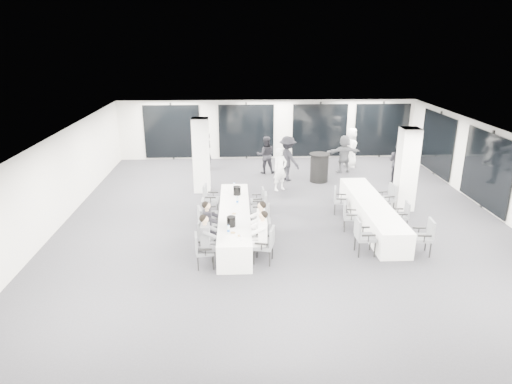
% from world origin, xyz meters
% --- Properties ---
extents(room, '(14.04, 16.04, 2.84)m').
position_xyz_m(room, '(0.89, 1.11, 1.39)').
color(room, '#27272C').
rests_on(room, ground).
extents(column_left, '(0.60, 0.60, 2.80)m').
position_xyz_m(column_left, '(-2.80, 3.20, 1.40)').
color(column_left, white).
rests_on(column_left, floor).
extents(column_right, '(0.60, 0.60, 2.80)m').
position_xyz_m(column_right, '(4.20, 1.00, 1.40)').
color(column_right, white).
rests_on(column_right, floor).
extents(banquet_table_main, '(0.90, 5.00, 0.75)m').
position_xyz_m(banquet_table_main, '(-1.57, -0.83, 0.38)').
color(banquet_table_main, silver).
rests_on(banquet_table_main, floor).
extents(banquet_table_side, '(0.90, 5.00, 0.75)m').
position_xyz_m(banquet_table_side, '(2.72, -0.30, 0.38)').
color(banquet_table_side, silver).
rests_on(banquet_table_side, floor).
extents(cocktail_table, '(0.83, 0.83, 1.15)m').
position_xyz_m(cocktail_table, '(1.86, 4.21, 0.58)').
color(cocktail_table, black).
rests_on(cocktail_table, floor).
extents(chair_main_left_near, '(0.51, 0.55, 0.91)m').
position_xyz_m(chair_main_left_near, '(-2.39, -2.90, 0.52)').
color(chair_main_left_near, '#53565B').
rests_on(chair_main_left_near, floor).
extents(chair_main_left_second, '(0.46, 0.51, 0.87)m').
position_xyz_m(chair_main_left_second, '(-2.39, -1.92, 0.49)').
color(chair_main_left_second, '#53565B').
rests_on(chair_main_left_second, floor).
extents(chair_main_left_mid, '(0.61, 0.65, 1.02)m').
position_xyz_m(chair_main_left_mid, '(-2.40, -1.30, 0.58)').
color(chair_main_left_mid, '#53565B').
rests_on(chair_main_left_mid, floor).
extents(chair_main_left_fourth, '(0.48, 0.54, 0.93)m').
position_xyz_m(chair_main_left_fourth, '(-2.40, -0.37, 0.53)').
color(chair_main_left_fourth, '#53565B').
rests_on(chair_main_left_fourth, floor).
extents(chair_main_left_far, '(0.55, 0.60, 0.98)m').
position_xyz_m(chair_main_left_far, '(-2.40, 0.88, 0.56)').
color(chair_main_left_far, '#53565B').
rests_on(chair_main_left_far, floor).
extents(chair_main_right_near, '(0.60, 0.63, 0.98)m').
position_xyz_m(chair_main_right_near, '(-0.73, -2.71, 0.56)').
color(chair_main_right_near, '#53565B').
rests_on(chair_main_right_near, floor).
extents(chair_main_right_second, '(0.47, 0.52, 0.89)m').
position_xyz_m(chair_main_right_second, '(-0.74, -2.01, 0.51)').
color(chair_main_right_second, '#53565B').
rests_on(chair_main_right_second, floor).
extents(chair_main_right_mid, '(0.58, 0.62, 0.99)m').
position_xyz_m(chair_main_right_mid, '(-0.73, -1.11, 0.57)').
color(chair_main_right_mid, '#53565B').
rests_on(chair_main_right_mid, floor).
extents(chair_main_right_fourth, '(0.52, 0.58, 1.00)m').
position_xyz_m(chair_main_right_fourth, '(-0.73, -0.09, 0.57)').
color(chair_main_right_fourth, '#53565B').
rests_on(chair_main_right_fourth, floor).
extents(chair_main_right_far, '(0.46, 0.50, 0.86)m').
position_xyz_m(chair_main_right_far, '(-0.74, 0.85, 0.49)').
color(chair_main_right_far, '#53565B').
rests_on(chair_main_right_far, floor).
extents(chair_side_left_near, '(0.52, 0.58, 1.02)m').
position_xyz_m(chair_side_left_near, '(1.88, -2.34, 0.58)').
color(chair_side_left_near, '#53565B').
rests_on(chair_side_left_near, floor).
extents(chair_side_left_mid, '(0.52, 0.55, 0.88)m').
position_xyz_m(chair_side_left_mid, '(1.89, -0.72, 0.50)').
color(chair_side_left_mid, '#53565B').
rests_on(chair_side_left_mid, floor).
extents(chair_side_left_far, '(0.54, 0.57, 0.90)m').
position_xyz_m(chair_side_left_far, '(1.89, 0.67, 0.52)').
color(chair_side_left_far, '#53565B').
rests_on(chair_side_left_far, floor).
extents(chair_side_right_near, '(0.55, 0.60, 1.00)m').
position_xyz_m(chair_side_right_near, '(3.56, -2.42, 0.57)').
color(chair_side_right_near, '#53565B').
rests_on(chair_side_right_near, floor).
extents(chair_side_right_mid, '(0.48, 0.53, 0.89)m').
position_xyz_m(chair_side_right_mid, '(3.55, -0.74, 0.51)').
color(chair_side_right_mid, '#53565B').
rests_on(chair_side_right_mid, floor).
extents(chair_side_right_far, '(0.56, 0.60, 0.98)m').
position_xyz_m(chair_side_right_far, '(3.55, 0.69, 0.56)').
color(chair_side_right_far, '#53565B').
rests_on(chair_side_right_far, floor).
extents(seated_guest_a, '(0.50, 0.38, 1.44)m').
position_xyz_m(seated_guest_a, '(-2.23, -2.89, 0.81)').
color(seated_guest_a, '#56585D').
rests_on(seated_guest_a, floor).
extents(seated_guest_b, '(0.50, 0.38, 1.44)m').
position_xyz_m(seated_guest_b, '(-2.23, -1.92, 0.81)').
color(seated_guest_b, black).
rests_on(seated_guest_b, floor).
extents(seated_guest_c, '(0.50, 0.38, 1.44)m').
position_xyz_m(seated_guest_c, '(-0.90, -2.69, 0.81)').
color(seated_guest_c, white).
rests_on(seated_guest_c, floor).
extents(seated_guest_d, '(0.50, 0.38, 1.44)m').
position_xyz_m(seated_guest_d, '(-0.90, -2.00, 0.81)').
color(seated_guest_d, white).
rests_on(seated_guest_d, floor).
extents(standing_guest_a, '(0.87, 0.83, 1.87)m').
position_xyz_m(standing_guest_a, '(0.17, 3.19, 0.93)').
color(standing_guest_a, white).
rests_on(standing_guest_a, floor).
extents(standing_guest_b, '(0.89, 0.55, 1.82)m').
position_xyz_m(standing_guest_b, '(-0.23, 5.49, 0.91)').
color(standing_guest_b, black).
rests_on(standing_guest_b, floor).
extents(standing_guest_c, '(1.37, 1.48, 2.08)m').
position_xyz_m(standing_guest_c, '(0.59, 4.41, 1.04)').
color(standing_guest_c, black).
rests_on(standing_guest_c, floor).
extents(standing_guest_e, '(0.81, 1.08, 2.01)m').
position_xyz_m(standing_guest_e, '(3.65, 6.32, 1.00)').
color(standing_guest_e, white).
rests_on(standing_guest_e, floor).
extents(standing_guest_f, '(1.75, 0.83, 1.84)m').
position_xyz_m(standing_guest_f, '(3.15, 5.48, 0.92)').
color(standing_guest_f, '#56585D').
rests_on(standing_guest_f, floor).
extents(standing_guest_g, '(0.84, 0.87, 1.85)m').
position_xyz_m(standing_guest_g, '(-2.79, 6.20, 0.93)').
color(standing_guest_g, black).
rests_on(standing_guest_g, floor).
extents(standing_guest_h, '(1.03, 1.09, 1.95)m').
position_xyz_m(standing_guest_h, '(4.96, 3.89, 0.97)').
color(standing_guest_h, black).
rests_on(standing_guest_h, floor).
extents(ice_bucket_near, '(0.24, 0.24, 0.28)m').
position_xyz_m(ice_bucket_near, '(-1.65, -2.03, 0.89)').
color(ice_bucket_near, black).
rests_on(ice_bucket_near, banquet_table_main).
extents(ice_bucket_far, '(0.24, 0.24, 0.28)m').
position_xyz_m(ice_bucket_far, '(-1.48, 0.54, 0.89)').
color(ice_bucket_far, black).
rests_on(ice_bucket_far, banquet_table_main).
extents(water_bottle_a, '(0.07, 0.07, 0.23)m').
position_xyz_m(water_bottle_a, '(-1.72, -2.52, 0.86)').
color(water_bottle_a, silver).
rests_on(water_bottle_a, banquet_table_main).
extents(water_bottle_b, '(0.07, 0.07, 0.23)m').
position_xyz_m(water_bottle_b, '(-1.47, -0.34, 0.86)').
color(water_bottle_b, silver).
rests_on(water_bottle_b, banquet_table_main).
extents(water_bottle_c, '(0.07, 0.07, 0.22)m').
position_xyz_m(water_bottle_c, '(-1.57, 1.11, 0.86)').
color(water_bottle_c, silver).
rests_on(water_bottle_c, banquet_table_main).
extents(plate_a, '(0.22, 0.22, 0.03)m').
position_xyz_m(plate_a, '(-1.60, -2.50, 0.76)').
color(plate_a, white).
rests_on(plate_a, banquet_table_main).
extents(plate_b, '(0.22, 0.22, 0.03)m').
position_xyz_m(plate_b, '(-1.42, -2.69, 0.76)').
color(plate_b, white).
rests_on(plate_b, banquet_table_main).
extents(plate_c, '(0.21, 0.21, 0.03)m').
position_xyz_m(plate_c, '(-1.58, -1.16, 0.76)').
color(plate_c, white).
rests_on(plate_c, banquet_table_main).
extents(wine_glass, '(0.07, 0.07, 0.18)m').
position_xyz_m(wine_glass, '(-1.40, -2.96, 0.88)').
color(wine_glass, silver).
rests_on(wine_glass, banquet_table_main).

